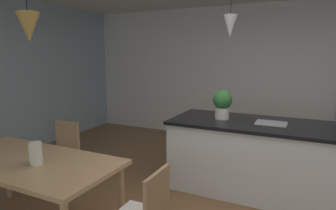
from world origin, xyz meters
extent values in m
cube|color=silver|center=(0.00, 3.26, 1.35)|extent=(10.00, 0.12, 2.70)
cube|color=tan|center=(-1.83, -0.84, 0.72)|extent=(1.83, 0.87, 0.04)
cylinder|color=tan|center=(-2.67, -0.49, 0.36)|extent=(0.06, 0.06, 0.72)
cylinder|color=tan|center=(-1.00, -0.49, 0.36)|extent=(0.06, 0.06, 0.72)
cube|color=#A87F56|center=(-0.42, -0.84, 0.66)|extent=(0.03, 0.38, 0.42)
cube|color=#A87F56|center=(-2.24, -0.09, 0.43)|extent=(0.41, 0.41, 0.04)
cube|color=white|center=(-2.24, -0.09, 0.47)|extent=(0.37, 0.37, 0.03)
cube|color=#A87F56|center=(-2.25, 0.09, 0.66)|extent=(0.38, 0.04, 0.42)
cylinder|color=#A87F56|center=(-2.07, -0.25, 0.21)|extent=(0.04, 0.04, 0.41)
cylinder|color=#A87F56|center=(-2.41, -0.26, 0.21)|extent=(0.04, 0.04, 0.41)
cylinder|color=#A87F56|center=(-2.08, 0.09, 0.21)|extent=(0.04, 0.04, 0.41)
cylinder|color=#A87F56|center=(-2.42, 0.08, 0.21)|extent=(0.04, 0.04, 0.41)
cube|color=silver|center=(0.06, 1.00, 0.44)|extent=(2.18, 0.91, 0.88)
cube|color=black|center=(0.06, 1.00, 0.88)|extent=(2.24, 0.97, 0.04)
cube|color=gray|center=(0.17, 1.00, 0.91)|extent=(0.36, 0.30, 0.01)
cone|color=olive|center=(-1.79, -0.74, 1.97)|extent=(0.21, 0.21, 0.27)
cone|color=#B7B7B7|center=(-0.37, 1.00, 2.07)|extent=(0.17, 0.17, 0.27)
cylinder|color=beige|center=(-0.44, 1.00, 0.97)|extent=(0.18, 0.18, 0.15)
sphere|color=#2D6B33|center=(-0.44, 1.00, 1.15)|extent=(0.25, 0.25, 0.25)
cylinder|color=silver|center=(-1.63, -0.90, 0.84)|extent=(0.11, 0.11, 0.21)
camera|label=1|loc=(0.52, -2.60, 1.71)|focal=30.58mm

